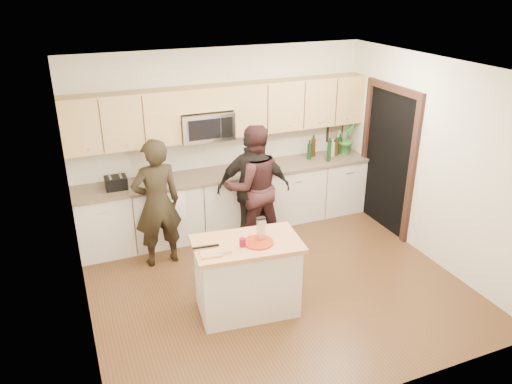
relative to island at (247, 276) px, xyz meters
name	(u,v)px	position (x,y,z in m)	size (l,w,h in m)	color
floor	(276,284)	(0.52, 0.34, -0.45)	(4.50, 4.50, 0.00)	#52321C
room_shell	(278,156)	(0.52, 0.34, 1.28)	(4.52, 4.02, 2.71)	beige
back_cabinetry	(230,200)	(0.52, 2.02, 0.02)	(4.50, 0.66, 0.94)	beige
upper_cabinetry	(227,109)	(0.56, 2.17, 1.39)	(4.50, 0.33, 0.75)	tan
microwave	(206,125)	(0.21, 2.13, 1.20)	(0.76, 0.41, 0.40)	silver
doorway	(388,155)	(2.75, 1.24, 0.70)	(0.06, 1.25, 2.20)	black
framed_picture	(335,130)	(2.47, 2.32, 0.83)	(0.30, 0.03, 0.38)	black
dish_towel	(171,194)	(-0.43, 1.84, 0.35)	(0.34, 0.60, 0.48)	white
island	(247,276)	(0.00, 0.00, 0.00)	(1.27, 0.83, 0.90)	beige
red_plate	(258,242)	(0.11, -0.07, 0.45)	(0.34, 0.34, 0.02)	#98250D
box_grater	(261,228)	(0.16, -0.02, 0.60)	(0.10, 0.07, 0.27)	silver
drink_glass	(242,242)	(-0.08, -0.07, 0.49)	(0.07, 0.07, 0.10)	maroon
cutting_board	(211,254)	(-0.45, -0.10, 0.46)	(0.23, 0.18, 0.02)	#AE7648
tongs	(206,247)	(-0.47, 0.03, 0.47)	(0.29, 0.03, 0.02)	black
knife	(224,252)	(-0.32, -0.15, 0.47)	(0.18, 0.02, 0.01)	silver
toaster	(116,183)	(-1.13, 2.01, 0.57)	(0.29, 0.24, 0.17)	black
bottle_cluster	(330,146)	(2.25, 2.08, 0.65)	(0.68, 0.40, 0.38)	black
orchid	(346,139)	(2.54, 2.06, 0.75)	(0.29, 0.23, 0.52)	#357830
woman_left	(157,204)	(-0.70, 1.43, 0.43)	(0.64, 0.42, 1.76)	black
woman_center	(253,186)	(0.67, 1.47, 0.44)	(0.87, 0.68, 1.78)	black
woman_right	(254,189)	(0.66, 1.43, 0.42)	(1.02, 0.43, 1.75)	black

